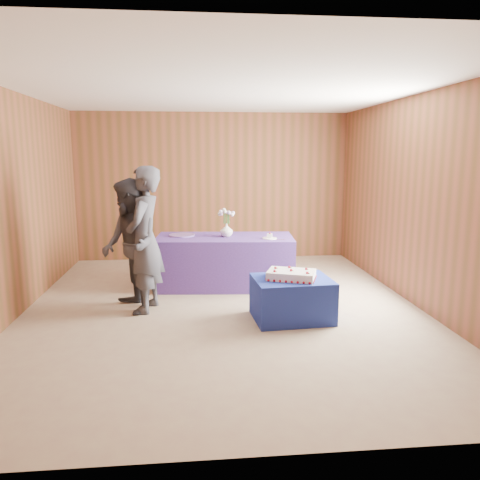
{
  "coord_description": "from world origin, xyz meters",
  "views": [
    {
      "loc": [
        -0.35,
        -5.72,
        1.94
      ],
      "look_at": [
        0.22,
        0.1,
        0.87
      ],
      "focal_mm": 35.0,
      "sensor_mm": 36.0,
      "label": 1
    }
  ],
  "objects": [
    {
      "name": "sheet_cake",
      "position": [
        0.77,
        -0.48,
        0.55
      ],
      "size": [
        0.66,
        0.56,
        0.13
      ],
      "rotation": [
        0.0,
        0.0,
        -0.36
      ],
      "color": "white",
      "rests_on": "cake_table"
    },
    {
      "name": "room_shell",
      "position": [
        0.0,
        0.0,
        1.8
      ],
      "size": [
        5.04,
        6.04,
        2.72
      ],
      "color": "brown",
      "rests_on": "ground"
    },
    {
      "name": "platter",
      "position": [
        -0.54,
        1.18,
        0.76
      ],
      "size": [
        0.42,
        0.42,
        0.02
      ],
      "primitive_type": "cylinder",
      "rotation": [
        0.0,
        0.0,
        -0.11
      ],
      "color": "#7352A4",
      "rests_on": "serving_table"
    },
    {
      "name": "cake_slice",
      "position": [
        0.72,
        0.81,
        0.79
      ],
      "size": [
        0.08,
        0.08,
        0.08
      ],
      "rotation": [
        0.0,
        0.0,
        -0.25
      ],
      "color": "white",
      "rests_on": "plate"
    },
    {
      "name": "cake_table",
      "position": [
        0.79,
        -0.46,
        0.25
      ],
      "size": [
        0.95,
        0.77,
        0.5
      ],
      "primitive_type": "cube",
      "rotation": [
        0.0,
        0.0,
        0.07
      ],
      "color": "#1B1E95",
      "rests_on": "ground"
    },
    {
      "name": "serving_table",
      "position": [
        0.09,
        1.05,
        0.38
      ],
      "size": [
        2.07,
        1.06,
        0.75
      ],
      "primitive_type": "cube",
      "rotation": [
        0.0,
        0.0,
        -0.08
      ],
      "color": "#543490",
      "rests_on": "ground"
    },
    {
      "name": "guest_right",
      "position": [
        -1.15,
        0.03,
        0.83
      ],
      "size": [
        0.89,
        0.99,
        1.66
      ],
      "primitive_type": "imported",
      "rotation": [
        0.0,
        0.0,
        -1.17
      ],
      "color": "#31313A",
      "rests_on": "ground"
    },
    {
      "name": "knife",
      "position": [
        0.8,
        0.71,
        0.75
      ],
      "size": [
        0.26,
        0.04,
        0.0
      ],
      "primitive_type": "cube",
      "rotation": [
        0.0,
        0.0,
        -0.07
      ],
      "color": "silver",
      "rests_on": "serving_table"
    },
    {
      "name": "flower_spray",
      "position": [
        0.12,
        1.05,
        1.1
      ],
      "size": [
        0.25,
        0.24,
        0.19
      ],
      "color": "#286126",
      "rests_on": "vase"
    },
    {
      "name": "plate",
      "position": [
        0.72,
        0.81,
        0.76
      ],
      "size": [
        0.23,
        0.23,
        0.01
      ],
      "primitive_type": "cylinder",
      "rotation": [
        0.0,
        0.0,
        0.12
      ],
      "color": "white",
      "rests_on": "serving_table"
    },
    {
      "name": "ground",
      "position": [
        0.0,
        0.0,
        0.0
      ],
      "size": [
        6.0,
        6.0,
        0.0
      ],
      "primitive_type": "plane",
      "color": "gray",
      "rests_on": "ground"
    },
    {
      "name": "guest_left",
      "position": [
        -0.97,
        0.04,
        0.9
      ],
      "size": [
        0.56,
        0.73,
        1.81
      ],
      "primitive_type": "imported",
      "rotation": [
        0.0,
        0.0,
        -1.77
      ],
      "color": "#393A44",
      "rests_on": "ground"
    },
    {
      "name": "vase",
      "position": [
        0.12,
        1.05,
        0.85
      ],
      "size": [
        0.2,
        0.2,
        0.19
      ],
      "primitive_type": "imported",
      "rotation": [
        0.0,
        0.0,
        0.11
      ],
      "color": "white",
      "rests_on": "serving_table"
    }
  ]
}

